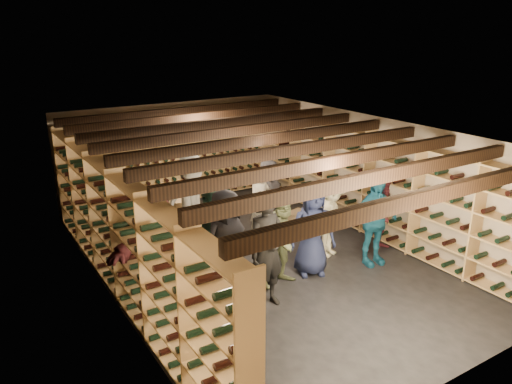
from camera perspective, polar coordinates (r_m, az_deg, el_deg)
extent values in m
plane|color=black|center=(9.30, 0.73, -7.74)|extent=(8.00, 8.00, 0.00)
cube|color=#B5A58C|center=(12.25, -9.50, 4.48)|extent=(5.50, 0.02, 2.40)
cube|color=#B5A58C|center=(6.17, 21.80, -11.06)|extent=(5.50, 0.02, 2.40)
cube|color=#B5A58C|center=(7.79, -16.53, -4.26)|extent=(0.02, 8.00, 2.40)
cube|color=#B5A58C|center=(10.52, 13.44, 1.90)|extent=(0.02, 8.00, 2.40)
cube|color=#BCB3A0|center=(8.52, 0.79, 6.90)|extent=(5.50, 8.00, 0.01)
cube|color=black|center=(6.03, 19.21, -0.43)|extent=(5.40, 0.12, 0.18)
cube|color=black|center=(6.57, 13.35, 1.65)|extent=(5.40, 0.12, 0.18)
cube|color=black|center=(7.19, 8.42, 3.38)|extent=(5.40, 0.12, 0.18)
cube|color=black|center=(7.85, 4.28, 4.80)|extent=(5.40, 0.12, 0.18)
cube|color=black|center=(8.55, 0.79, 5.99)|extent=(5.40, 0.12, 0.18)
cube|color=black|center=(9.28, -2.18, 6.97)|extent=(5.40, 0.12, 0.18)
cube|color=black|center=(10.03, -4.71, 7.79)|extent=(5.40, 0.12, 0.18)
cube|color=black|center=(10.80, -6.90, 8.48)|extent=(5.40, 0.12, 0.18)
cube|color=black|center=(11.59, -8.79, 9.08)|extent=(5.40, 0.12, 0.18)
cube|color=tan|center=(7.88, -15.19, -4.85)|extent=(0.32, 7.50, 2.15)
cube|color=tan|center=(10.43, 12.69, 1.10)|extent=(0.32, 7.50, 2.15)
cube|color=tan|center=(12.13, -9.15, 3.74)|extent=(4.70, 0.30, 2.15)
cube|color=tan|center=(10.68, -7.92, -3.85)|extent=(0.54, 0.39, 0.17)
cube|color=tan|center=(10.62, -7.96, -3.00)|extent=(0.54, 0.39, 0.17)
cube|color=tan|center=(10.56, -8.00, -2.14)|extent=(0.54, 0.39, 0.17)
cube|color=tan|center=(10.50, -8.04, -1.27)|extent=(0.54, 0.39, 0.17)
cube|color=tan|center=(10.12, -6.20, -5.08)|extent=(0.58, 0.48, 0.17)
cube|color=tan|center=(10.05, -6.24, -4.19)|extent=(0.58, 0.48, 0.17)
cube|color=tan|center=(9.99, -6.27, -3.29)|extent=(0.58, 0.48, 0.17)
cube|color=tan|center=(9.93, -6.31, -2.38)|extent=(0.58, 0.48, 0.17)
cube|color=tan|center=(11.18, 4.74, -2.69)|extent=(0.58, 0.46, 0.17)
imported|color=black|center=(7.99, -3.48, -5.59)|extent=(0.94, 0.73, 1.71)
imported|color=black|center=(7.49, 1.21, -6.75)|extent=(0.72, 0.51, 1.83)
imported|color=#525B3A|center=(8.16, 3.23, -5.23)|extent=(0.84, 0.68, 1.67)
imported|color=beige|center=(9.30, 8.55, -2.90)|extent=(1.08, 0.80, 1.50)
imported|color=#185B7C|center=(9.09, 13.33, -3.23)|extent=(1.01, 0.53, 1.65)
imported|color=brown|center=(7.73, -11.21, -6.42)|extent=(1.69, 0.62, 1.80)
imported|color=#1A2142|center=(8.56, 6.45, -4.33)|extent=(0.93, 0.78, 1.61)
imported|color=#9B9582|center=(9.83, 0.53, -1.50)|extent=(0.60, 0.45, 1.50)
imported|color=#4F1C26|center=(9.73, 14.27, -2.33)|extent=(0.78, 0.64, 1.49)
imported|color=#9E9D92|center=(9.66, -7.30, -1.03)|extent=(1.18, 0.68, 1.82)
imported|color=#295040|center=(8.45, -5.36, -4.49)|extent=(1.04, 0.68, 1.65)
imported|color=#36353A|center=(10.53, 1.42, -0.18)|extent=(0.86, 0.73, 1.49)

